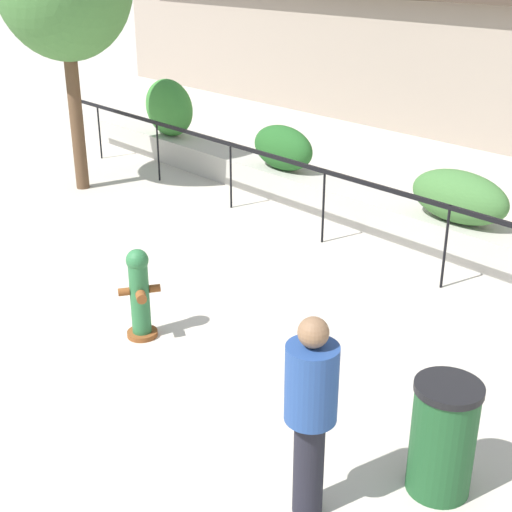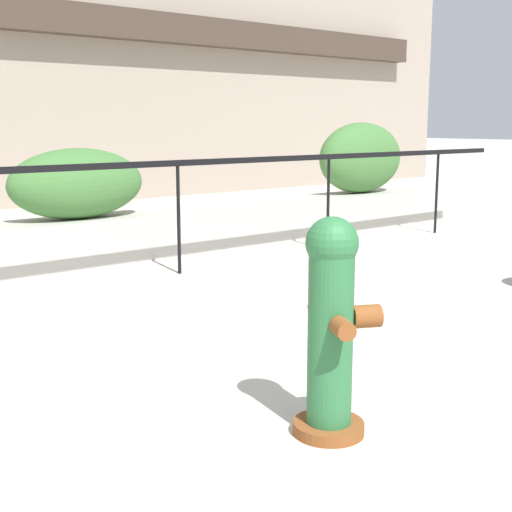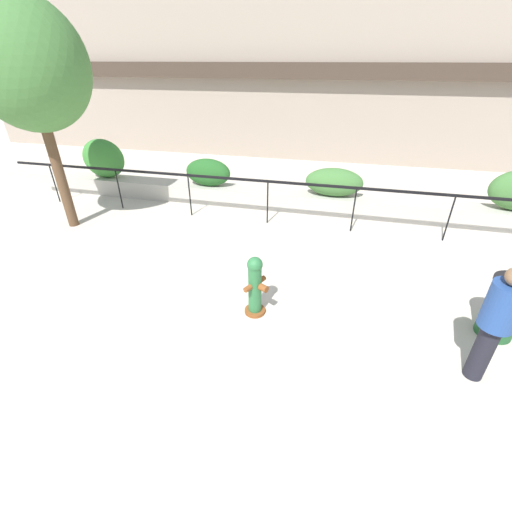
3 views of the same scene
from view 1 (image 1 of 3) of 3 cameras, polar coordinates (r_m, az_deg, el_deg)
name	(u,v)px [view 1 (image 1 of 3)]	position (r m, az deg, el deg)	size (l,w,h in m)	color
ground_plane	(19,354)	(8.36, -18.43, -7.48)	(120.00, 120.00, 0.00)	beige
planter_wall_low	(369,210)	(11.63, 9.04, 3.63)	(18.00, 0.70, 0.50)	#B7B2A8
fence_railing_segment	(324,178)	(10.59, 5.50, 6.22)	(15.00, 0.05, 1.15)	black
hedge_bush_0	(169,108)	(15.25, -6.99, 11.70)	(1.38, 0.68, 1.17)	#387F33
hedge_bush_1	(283,148)	(12.73, 2.16, 8.65)	(1.34, 0.60, 0.79)	#235B23
hedge_bush_2	(459,197)	(10.57, 15.94, 4.58)	(1.53, 0.70, 0.75)	#427538
fire_hydrant	(140,293)	(8.14, -9.30, -2.94)	(0.49, 0.47, 1.08)	brown
pedestrian	(311,406)	(5.43, 4.40, -11.90)	(0.45, 0.45, 1.73)	black
trash_bin	(443,438)	(6.09, 14.72, -13.88)	(0.55, 0.55, 1.01)	#1E5128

